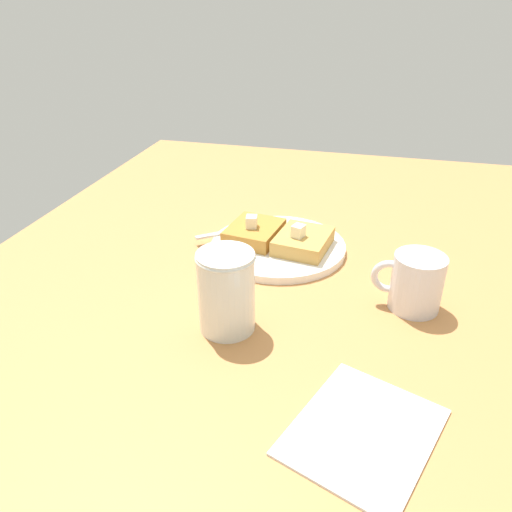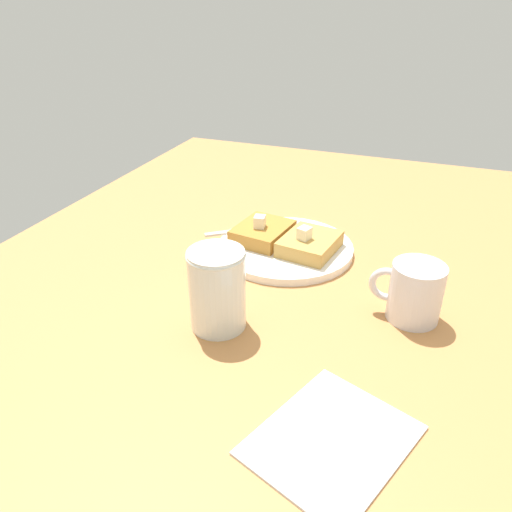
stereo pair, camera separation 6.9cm
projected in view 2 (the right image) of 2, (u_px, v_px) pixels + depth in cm
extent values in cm
cube|color=#BC7C45|center=(342.00, 263.00, 78.85)|extent=(108.22, 108.22, 2.05)
cylinder|color=white|center=(285.00, 248.00, 79.93)|extent=(21.54, 21.54, 1.22)
torus|color=#383036|center=(285.00, 247.00, 79.82)|extent=(21.54, 21.54, 0.80)
cube|color=tan|center=(310.00, 244.00, 77.28)|extent=(9.01, 10.42, 2.36)
cube|color=#B37931|center=(263.00, 232.00, 80.85)|extent=(9.01, 10.42, 2.36)
cube|color=#F4EDC7|center=(304.00, 233.00, 75.72)|extent=(2.23, 2.35, 1.89)
cube|color=#F7EAC8|center=(260.00, 222.00, 79.42)|extent=(1.98, 2.14, 1.89)
cube|color=silver|center=(234.00, 232.00, 83.39)|extent=(8.44, 6.86, 0.36)
cube|color=silver|center=(270.00, 227.00, 85.04)|extent=(3.56, 3.46, 0.36)
cube|color=silver|center=(285.00, 223.00, 86.51)|extent=(2.72, 2.22, 0.36)
cube|color=silver|center=(286.00, 224.00, 86.05)|extent=(2.72, 2.22, 0.36)
cube|color=silver|center=(287.00, 225.00, 85.59)|extent=(2.72, 2.22, 0.36)
cube|color=silver|center=(288.00, 227.00, 85.13)|extent=(2.72, 2.22, 0.36)
cylinder|color=#4A1A09|center=(218.00, 303.00, 61.45)|extent=(6.38, 6.38, 6.57)
cylinder|color=silver|center=(217.00, 290.00, 60.52)|extent=(6.93, 6.93, 10.42)
torus|color=silver|center=(216.00, 255.00, 58.24)|extent=(7.16, 7.16, 0.50)
cube|color=white|center=(332.00, 440.00, 46.86)|extent=(16.79, 18.39, 0.30)
cylinder|color=silver|center=(416.00, 292.00, 62.52)|extent=(6.63, 6.63, 7.66)
torus|color=silver|center=(387.00, 284.00, 63.44)|extent=(4.73, 0.90, 4.73)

